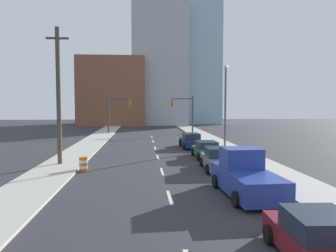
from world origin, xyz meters
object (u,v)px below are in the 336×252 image
utility_pole_left_mid (59,95)px  sedan_gray (217,160)px  street_lamp (225,100)px  sedan_navy (191,141)px  traffic_signal_left (115,110)px  traffic_signal_right (186,110)px  pickup_truck_blue (245,177)px  sedan_maroon (319,241)px  sedan_green (207,150)px  traffic_barrel (83,164)px

utility_pole_left_mid → sedan_gray: 12.22m
street_lamp → sedan_navy: size_ratio=1.84×
traffic_signal_left → sedan_navy: size_ratio=1.24×
sedan_gray → sedan_navy: sedan_gray is taller
utility_pole_left_mid → sedan_gray: size_ratio=2.23×
traffic_signal_right → pickup_truck_blue: traffic_signal_right is taller
pickup_truck_blue → sedan_gray: (0.06, 6.29, -0.22)m
traffic_signal_left → traffic_signal_right: size_ratio=1.00×
traffic_signal_right → sedan_navy: size_ratio=1.24×
traffic_signal_left → sedan_gray: 30.14m
sedan_maroon → sedan_green: size_ratio=0.97×
traffic_signal_left → utility_pole_left_mid: 26.23m
sedan_maroon → pickup_truck_blue: 7.01m
sedan_green → sedan_navy: (-0.32, 6.55, 0.05)m
pickup_truck_blue → sedan_navy: 17.91m
sedan_gray → sedan_green: bearing=89.1°
traffic_signal_left → sedan_maroon: (9.08, -41.82, -3.04)m
traffic_barrel → sedan_green: (9.32, 4.86, 0.16)m
utility_pole_left_mid → traffic_signal_left: bearing=85.9°
traffic_signal_left → pickup_truck_blue: (9.22, -34.81, -2.79)m
street_lamp → pickup_truck_blue: bearing=-101.2°
traffic_signal_right → pickup_truck_blue: size_ratio=1.05×
traffic_signal_right → traffic_barrel: size_ratio=6.07×
traffic_signal_left → utility_pole_left_mid: (-1.87, -26.13, 1.42)m
traffic_signal_left → pickup_truck_blue: 36.12m
sedan_maroon → traffic_barrel: bearing=126.5°
utility_pole_left_mid → sedan_navy: (11.07, 9.22, -4.43)m
traffic_signal_left → sedan_navy: bearing=-61.4°
pickup_truck_blue → utility_pole_left_mid: bearing=139.3°
traffic_barrel → sedan_navy: bearing=51.7°
traffic_signal_left → traffic_signal_right: 10.95m
traffic_signal_left → sedan_navy: (9.21, -16.90, -3.01)m
sedan_maroon → sedan_navy: size_ratio=0.93×
pickup_truck_blue → sedan_green: pickup_truck_blue is taller
traffic_signal_left → utility_pole_left_mid: utility_pole_left_mid is taller
sedan_maroon → pickup_truck_blue: (0.14, 7.01, 0.25)m
traffic_signal_left → sedan_navy: 19.48m
sedan_maroon → sedan_navy: (0.13, 24.92, 0.03)m
traffic_barrel → street_lamp: size_ratio=0.11×
sedan_maroon → utility_pole_left_mid: bearing=128.1°
street_lamp → sedan_green: (-3.25, -6.56, -4.31)m
sedan_green → utility_pole_left_mid: bearing=-167.6°
sedan_green → sedan_navy: bearing=92.0°
traffic_signal_right → sedan_maroon: traffic_signal_right is taller
traffic_barrel → pickup_truck_blue: pickup_truck_blue is taller
sedan_navy → sedan_gray: bearing=-90.8°
traffic_signal_right → street_lamp: size_ratio=0.67×
street_lamp → sedan_maroon: bearing=-98.4°
utility_pole_left_mid → traffic_barrel: (2.07, -2.19, -4.64)m
traffic_signal_right → traffic_barrel: bearing=-110.8°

